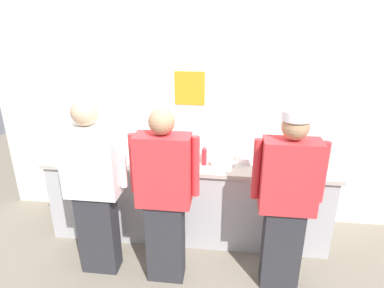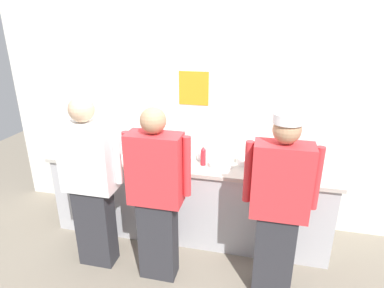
{
  "view_description": "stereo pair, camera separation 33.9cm",
  "coord_description": "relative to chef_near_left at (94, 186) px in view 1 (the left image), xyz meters",
  "views": [
    {
      "loc": [
        0.43,
        -2.81,
        2.31
      ],
      "look_at": [
        0.04,
        0.34,
        1.1
      ],
      "focal_mm": 30.24,
      "sensor_mm": 36.0,
      "label": 1
    },
    {
      "loc": [
        0.76,
        -2.75,
        2.31
      ],
      "look_at": [
        0.04,
        0.34,
        1.1
      ],
      "focal_mm": 30.24,
      "sensor_mm": 36.0,
      "label": 2
    }
  ],
  "objects": [
    {
      "name": "ground_plane",
      "position": [
        0.77,
        0.34,
        -0.91
      ],
      "size": [
        9.0,
        9.0,
        0.0
      ],
      "primitive_type": "plane",
      "color": "slate"
    },
    {
      "name": "ramekin_green_sauce",
      "position": [
        0.66,
        0.53,
        0.03
      ],
      "size": [
        0.11,
        0.11,
        0.05
      ],
      "color": "white",
      "rests_on": "prep_counter"
    },
    {
      "name": "chef_center",
      "position": [
        0.66,
        -0.03,
        -0.03
      ],
      "size": [
        0.61,
        0.24,
        1.67
      ],
      "color": "#2D2D33",
      "rests_on": "ground"
    },
    {
      "name": "ramekin_yellow_sauce",
      "position": [
        0.0,
        0.54,
        0.02
      ],
      "size": [
        0.08,
        0.08,
        0.04
      ],
      "color": "white",
      "rests_on": "prep_counter"
    },
    {
      "name": "squeeze_bottle_secondary",
      "position": [
        -0.54,
        0.61,
        0.1
      ],
      "size": [
        0.05,
        0.05,
        0.19
      ],
      "color": "#56A333",
      "rests_on": "prep_counter"
    },
    {
      "name": "plate_stack_rear",
      "position": [
        1.4,
        0.75,
        0.04
      ],
      "size": [
        0.23,
        0.23,
        0.07
      ],
      "color": "white",
      "rests_on": "prep_counter"
    },
    {
      "name": "ramekin_red_sauce",
      "position": [
        0.77,
        0.65,
        0.02
      ],
      "size": [
        0.09,
        0.09,
        0.04
      ],
      "color": "white",
      "rests_on": "prep_counter"
    },
    {
      "name": "sheet_tray",
      "position": [
        0.33,
        0.66,
        0.01
      ],
      "size": [
        0.44,
        0.36,
        0.02
      ],
      "primitive_type": "cube",
      "rotation": [
        0.0,
        0.0,
        0.05
      ],
      "color": "#B7BABF",
      "rests_on": "prep_counter"
    },
    {
      "name": "plate_stack_front",
      "position": [
        1.13,
        0.61,
        0.03
      ],
      "size": [
        0.25,
        0.25,
        0.05
      ],
      "color": "white",
      "rests_on": "prep_counter"
    },
    {
      "name": "squeeze_bottle_primary",
      "position": [
        0.95,
        0.6,
        0.1
      ],
      "size": [
        0.05,
        0.05,
        0.2
      ],
      "color": "red",
      "rests_on": "prep_counter"
    },
    {
      "name": "mixing_bowl_steel",
      "position": [
        -0.19,
        0.73,
        0.07
      ],
      "size": [
        0.39,
        0.39,
        0.13
      ],
      "primitive_type": "cylinder",
      "color": "#B7BABF",
      "rests_on": "prep_counter"
    },
    {
      "name": "deli_cup",
      "position": [
        0.91,
        0.74,
        0.05
      ],
      "size": [
        0.09,
        0.09,
        0.1
      ],
      "primitive_type": "cylinder",
      "color": "white",
      "rests_on": "prep_counter"
    },
    {
      "name": "squeeze_bottle_spare",
      "position": [
        1.71,
        0.65,
        0.1
      ],
      "size": [
        0.06,
        0.06,
        0.21
      ],
      "color": "red",
      "rests_on": "prep_counter"
    },
    {
      "name": "chef_far_right",
      "position": [
        1.71,
        0.0,
        -0.01
      ],
      "size": [
        0.61,
        0.24,
        1.67
      ],
      "color": "#2D2D33",
      "rests_on": "ground"
    },
    {
      "name": "prep_counter",
      "position": [
        0.77,
        0.69,
        -0.45
      ],
      "size": [
        3.05,
        0.66,
        0.91
      ],
      "color": "#B2B2B7",
      "rests_on": "ground"
    },
    {
      "name": "wall_back",
      "position": [
        0.77,
        1.15,
        0.42
      ],
      "size": [
        4.79,
        0.11,
        2.65
      ],
      "color": "silver",
      "rests_on": "ground"
    },
    {
      "name": "chef_near_left",
      "position": [
        0.0,
        0.0,
        0.0
      ],
      "size": [
        0.62,
        0.24,
        1.71
      ],
      "color": "#2D2D33",
      "rests_on": "ground"
    }
  ]
}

